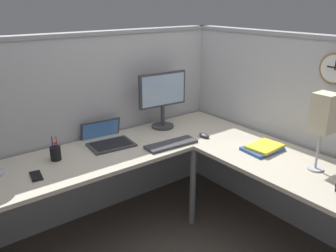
{
  "coord_description": "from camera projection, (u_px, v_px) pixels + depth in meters",
  "views": [
    {
      "loc": [
        -1.56,
        -1.74,
        1.81
      ],
      "look_at": [
        0.01,
        0.3,
        0.88
      ],
      "focal_mm": 37.3,
      "sensor_mm": 36.0,
      "label": 1
    }
  ],
  "objects": [
    {
      "name": "laptop",
      "position": [
        106.0,
        139.0,
        2.81
      ],
      "size": [
        0.38,
        0.41,
        0.22
      ],
      "color": "#38383D",
      "rests_on": "desk"
    },
    {
      "name": "wall_clock",
      "position": [
        335.0,
        69.0,
        2.4
      ],
      "size": [
        0.04,
        0.22,
        0.22
      ],
      "color": "olive"
    },
    {
      "name": "book_stack",
      "position": [
        263.0,
        148.0,
        2.65
      ],
      "size": [
        0.3,
        0.23,
        0.04
      ],
      "color": "#335999",
      "rests_on": "desk"
    },
    {
      "name": "pen_cup",
      "position": [
        55.0,
        153.0,
        2.49
      ],
      "size": [
        0.08,
        0.08,
        0.18
      ],
      "color": "black",
      "rests_on": "desk"
    },
    {
      "name": "cubicle_wall_right",
      "position": [
        294.0,
        133.0,
        2.83
      ],
      "size": [
        0.12,
        2.37,
        1.58
      ],
      "color": "#B2B2B7",
      "rests_on": "ground"
    },
    {
      "name": "monitor",
      "position": [
        163.0,
        96.0,
        3.05
      ],
      "size": [
        0.46,
        0.2,
        0.5
      ],
      "color": "#38383D",
      "rests_on": "desk"
    },
    {
      "name": "desk",
      "position": [
        181.0,
        177.0,
        2.47
      ],
      "size": [
        2.35,
        2.15,
        0.73
      ],
      "color": "beige",
      "rests_on": "ground"
    },
    {
      "name": "cubicle_wall_back",
      "position": [
        93.0,
        127.0,
        2.97
      ],
      "size": [
        2.57,
        0.12,
        1.58
      ],
      "color": "#B2B2B7",
      "rests_on": "ground"
    },
    {
      "name": "keyboard",
      "position": [
        171.0,
        144.0,
        2.75
      ],
      "size": [
        0.44,
        0.17,
        0.02
      ],
      "primitive_type": "cube",
      "rotation": [
        0.0,
        0.0,
        -0.07
      ],
      "color": "#38383D",
      "rests_on": "desk"
    },
    {
      "name": "cell_phone",
      "position": [
        36.0,
        176.0,
        2.26
      ],
      "size": [
        0.09,
        0.15,
        0.01
      ],
      "primitive_type": "cube",
      "rotation": [
        0.0,
        0.0,
        -0.14
      ],
      "color": "black",
      "rests_on": "desk"
    },
    {
      "name": "ground_plane",
      "position": [
        190.0,
        239.0,
        2.8
      ],
      "size": [
        6.8,
        6.8,
        0.0
      ],
      "primitive_type": "plane",
      "color": "#4C443D"
    },
    {
      "name": "desk_lamp_paper",
      "position": [
        323.0,
        115.0,
        2.23
      ],
      "size": [
        0.13,
        0.13,
        0.53
      ],
      "color": "#B7BABF",
      "rests_on": "desk"
    },
    {
      "name": "computer_mouse",
      "position": [
        204.0,
        135.0,
        2.91
      ],
      "size": [
        0.06,
        0.1,
        0.03
      ],
      "primitive_type": "ellipsoid",
      "color": "#38383D",
      "rests_on": "desk"
    }
  ]
}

